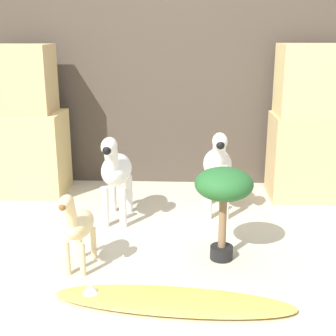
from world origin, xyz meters
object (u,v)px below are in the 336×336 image
at_px(zebra_left, 116,170).
at_px(potted_palm_front, 224,190).
at_px(surfboard, 171,301).
at_px(zebra_right, 218,165).
at_px(giraffe_figurine, 78,225).

relative_size(zebra_left, potted_palm_front, 1.16).
bearing_deg(surfboard, zebra_right, 76.83).
xyz_separation_m(zebra_left, giraffe_figurine, (-0.11, -0.71, -0.11)).
height_order(zebra_left, potted_palm_front, zebra_left).
bearing_deg(potted_palm_front, giraffe_figurine, -168.88).
bearing_deg(giraffe_figurine, surfboard, -32.69).
bearing_deg(surfboard, giraffe_figurine, 147.31).
relative_size(giraffe_figurine, potted_palm_front, 0.89).
distance_m(zebra_left, surfboard, 1.19).
bearing_deg(potted_palm_front, zebra_left, 142.21).
height_order(zebra_right, giraffe_figurine, zebra_right).
relative_size(zebra_right, potted_palm_front, 1.16).
bearing_deg(zebra_left, zebra_right, 13.57).
xyz_separation_m(zebra_left, potted_palm_front, (0.71, -0.55, 0.06)).
bearing_deg(surfboard, potted_palm_front, 60.99).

